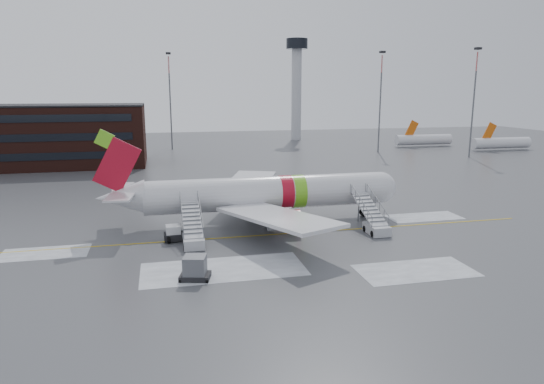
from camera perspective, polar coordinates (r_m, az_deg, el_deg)
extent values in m
plane|color=#494C4F|center=(52.81, -0.63, -4.76)|extent=(260.00, 260.00, 0.00)
cylinder|color=silver|center=(56.00, -0.46, -0.09)|extent=(28.00, 3.80, 3.80)
sphere|color=silver|center=(60.52, 12.60, 0.53)|extent=(3.80, 3.80, 3.80)
cube|color=black|center=(60.88, 13.51, 1.04)|extent=(1.09, 1.60, 0.97)
cone|color=silver|center=(54.88, -17.42, -0.63)|extent=(5.20, 3.72, 3.72)
cube|color=#AA0D21|center=(54.26, -17.76, 3.03)|extent=(5.27, 0.30, 6.09)
cube|color=#6CC51F|center=(54.03, -19.12, 5.90)|extent=(2.16, 0.26, 2.16)
cube|color=silver|center=(57.28, -17.08, 0.57)|extent=(3.07, 4.85, 0.18)
cube|color=silver|center=(52.20, -17.45, -0.53)|extent=(3.07, 4.85, 0.18)
cube|color=silver|center=(64.11, -2.97, 0.89)|extent=(10.72, 15.97, 1.13)
cube|color=silver|center=(47.87, 0.57, -2.92)|extent=(10.72, 15.97, 1.13)
cylinder|color=silver|center=(61.49, -1.05, -0.86)|extent=(3.40, 2.10, 2.10)
cylinder|color=silver|center=(51.66, 1.34, -3.35)|extent=(3.40, 2.10, 2.10)
cylinder|color=#595B60|center=(60.26, 10.76, -1.97)|extent=(0.20, 0.20, 1.80)
cylinder|color=black|center=(60.37, 10.75, -2.38)|extent=(0.90, 0.56, 0.90)
cylinder|color=black|center=(58.89, -1.43, -2.54)|extent=(0.90, 0.56, 0.90)
cylinder|color=black|center=(54.36, -0.42, -3.77)|extent=(0.90, 0.56, 0.90)
cube|color=#ADB0B4|center=(53.26, 12.22, -4.27)|extent=(2.00, 3.20, 1.00)
cube|color=#ADB0B4|center=(54.67, 11.37, -2.00)|extent=(1.90, 5.87, 2.52)
cube|color=#ADB0B4|center=(57.35, 10.08, -0.09)|extent=(1.90, 1.40, 0.15)
cylinder|color=#595B60|center=(57.37, 10.17, -1.83)|extent=(0.16, 0.16, 3.40)
cylinder|color=black|center=(52.08, 11.77, -4.85)|extent=(0.25, 0.70, 0.70)
cylinder|color=black|center=(54.56, 12.63, -4.12)|extent=(0.25, 0.70, 0.70)
cube|color=#AAACB2|center=(48.52, -9.22, -5.76)|extent=(2.00, 3.20, 1.00)
cube|color=#AAACB2|center=(50.06, -9.45, -3.22)|extent=(1.90, 5.87, 2.52)
cube|color=#AAACB2|center=(52.98, -9.72, -1.07)|extent=(1.90, 1.40, 0.15)
cylinder|color=#595B60|center=(53.00, -9.63, -2.96)|extent=(0.16, 0.16, 3.40)
cylinder|color=black|center=(47.59, -10.21, -6.41)|extent=(0.25, 0.70, 0.70)
cylinder|color=black|center=(49.59, -8.25, -5.58)|extent=(0.25, 0.70, 0.70)
cube|color=black|center=(50.78, -10.94, -5.12)|extent=(2.94, 1.65, 0.72)
cube|color=silver|center=(50.55, -11.55, -4.38)|extent=(1.50, 1.50, 0.93)
cube|color=black|center=(50.45, -11.57, -3.98)|extent=(1.29, 1.38, 0.15)
cylinder|color=black|center=(50.07, -12.04, -5.54)|extent=(0.34, 0.73, 0.72)
cylinder|color=black|center=(50.20, -9.69, -5.40)|extent=(0.34, 0.73, 0.72)
cylinder|color=black|center=(51.44, -12.14, -5.07)|extent=(0.34, 0.73, 0.72)
cylinder|color=black|center=(51.57, -9.85, -4.93)|extent=(0.34, 0.73, 0.72)
cube|color=black|center=(40.62, -9.02, -9.74)|extent=(2.78, 2.31, 0.38)
cube|color=slate|center=(40.31, -9.06, -8.58)|extent=(2.12, 2.04, 1.65)
cylinder|color=black|center=(39.91, -10.53, -10.37)|extent=(0.27, 0.37, 0.33)
cylinder|color=black|center=(41.45, -7.55, -9.40)|extent=(0.27, 0.37, 0.33)
cylinder|color=#B2B5BA|center=(150.06, 2.89, 11.50)|extent=(3.00, 3.00, 28.00)
cylinder|color=black|center=(150.65, 2.95, 17.02)|extent=(6.40, 6.40, 3.00)
cylinder|color=#595B60|center=(123.40, 12.56, 9.09)|extent=(0.36, 0.36, 19.20)
cylinder|color=#CC7272|center=(123.42, 12.81, 14.43)|extent=(0.32, 0.32, 4.32)
cube|color=black|center=(123.59, 12.87, 15.77)|extent=(1.20, 1.20, 0.50)
cylinder|color=#595B60|center=(127.57, -11.83, 9.21)|extent=(0.36, 0.36, 19.20)
cylinder|color=#CC7272|center=(127.59, -12.06, 14.38)|extent=(0.32, 0.32, 4.32)
cube|color=black|center=(127.75, -12.12, 15.67)|extent=(1.20, 1.20, 0.50)
cylinder|color=#595B60|center=(119.37, 22.51, 8.39)|extent=(0.36, 0.36, 19.20)
cylinder|color=#CC7272|center=(119.38, 22.97, 13.90)|extent=(0.32, 0.32, 4.32)
cube|color=black|center=(119.56, 23.08, 15.27)|extent=(1.20, 1.20, 0.50)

